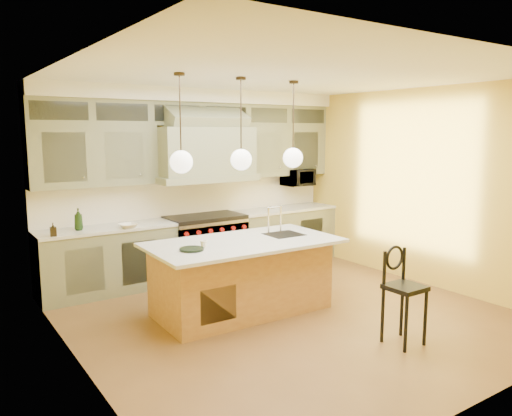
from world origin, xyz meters
TOP-DOWN VIEW (x-y plane):
  - floor at (0.00, 0.00)m, footprint 5.00×5.00m
  - ceiling at (0.00, 0.00)m, footprint 5.00×5.00m
  - wall_back at (0.00, 2.50)m, footprint 5.00×0.00m
  - wall_front at (0.00, -2.50)m, footprint 5.00×0.00m
  - wall_left at (-2.50, 0.00)m, footprint 0.00×5.00m
  - wall_right at (2.50, 0.00)m, footprint 0.00×5.00m
  - back_cabinetry at (0.00, 2.23)m, footprint 5.00×0.77m
  - range at (0.00, 2.14)m, footprint 1.20×0.74m
  - kitchen_island at (-0.39, 0.45)m, footprint 2.39×1.31m
  - counter_stool at (0.50, -1.32)m, footprint 0.37×0.37m
  - microwave at (1.95, 2.25)m, footprint 0.54×0.37m
  - oil_bottle_a at (-1.92, 2.15)m, footprint 0.13×0.13m
  - oil_bottle_b at (-2.30, 1.92)m, footprint 0.09×0.09m
  - fruit_bowl at (-1.32, 1.92)m, footprint 0.27×0.27m
  - cup at (-0.98, 0.37)m, footprint 0.09×0.09m
  - pendant_left at (-1.20, 0.45)m, footprint 0.26×0.26m
  - pendant_center at (-0.40, 0.45)m, footprint 0.26×0.26m
  - pendant_right at (0.40, 0.45)m, footprint 0.26×0.26m

SIDE VIEW (x-z plane):
  - floor at x=0.00m, z-range 0.00..0.00m
  - kitchen_island at x=-0.39m, z-range -0.20..1.15m
  - range at x=0.00m, z-range 0.01..0.97m
  - counter_stool at x=0.50m, z-range 0.07..1.12m
  - cup at x=-0.98m, z-range 0.92..1.00m
  - fruit_bowl at x=-1.32m, z-range 0.94..1.00m
  - oil_bottle_b at x=-2.30m, z-range 0.94..1.11m
  - oil_bottle_a at x=-1.92m, z-range 0.94..1.24m
  - back_cabinetry at x=0.00m, z-range -0.02..2.88m
  - microwave at x=1.95m, z-range 1.30..1.60m
  - wall_back at x=0.00m, z-range -1.05..3.95m
  - wall_front at x=0.00m, z-range -1.05..3.95m
  - wall_left at x=-2.50m, z-range -1.05..3.95m
  - wall_right at x=2.50m, z-range -1.05..3.95m
  - pendant_left at x=-1.20m, z-range 1.39..2.50m
  - pendant_center at x=-0.40m, z-range 1.39..2.50m
  - pendant_right at x=0.40m, z-range 1.39..2.50m
  - ceiling at x=0.00m, z-range 2.90..2.90m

